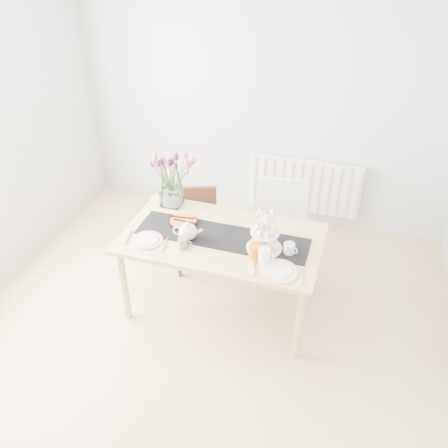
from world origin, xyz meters
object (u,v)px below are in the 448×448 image
(teapot, at_px, (188,232))
(plate_left, at_px, (147,240))
(cream_jug, at_px, (289,249))
(mug_orange, at_px, (255,251))
(cake_stand, at_px, (265,237))
(radiator, at_px, (304,186))
(dining_table, at_px, (222,244))
(tart_tin, at_px, (183,221))
(plate_right, at_px, (279,271))
(mug_white, at_px, (264,255))
(chair_white, at_px, (280,223))
(tulip_vase, at_px, (170,170))
(mug_grey, at_px, (183,243))
(chair_brown, at_px, (197,222))

(teapot, bearing_deg, plate_left, -167.69)
(cream_jug, bearing_deg, mug_orange, -133.16)
(cake_stand, bearing_deg, radiator, 87.47)
(dining_table, distance_m, tart_tin, 0.39)
(cake_stand, xyz_separation_m, plate_right, (0.17, -0.24, -0.11))
(teapot, height_order, plate_right, teapot)
(tart_tin, bearing_deg, radiator, 61.27)
(mug_white, height_order, mug_orange, mug_white)
(chair_white, distance_m, cream_jug, 0.73)
(cake_stand, distance_m, mug_orange, 0.14)
(tulip_vase, distance_m, cake_stand, 1.04)
(mug_orange, bearing_deg, plate_right, -94.74)
(tart_tin, bearing_deg, tulip_vase, 129.31)
(tulip_vase, xyz_separation_m, mug_grey, (0.33, -0.58, -0.29))
(chair_brown, bearing_deg, dining_table, -72.93)
(radiator, relative_size, teapot, 5.08)
(chair_white, height_order, mug_orange, chair_white)
(cream_jug, relative_size, mug_white, 0.80)
(teapot, relative_size, plate_right, 0.84)
(chair_white, xyz_separation_m, teapot, (-0.61, -0.73, 0.27))
(mug_grey, distance_m, mug_orange, 0.56)
(radiator, relative_size, cream_jug, 13.66)
(tart_tin, height_order, mug_grey, mug_grey)
(chair_brown, relative_size, plate_right, 2.76)
(chair_white, bearing_deg, tart_tin, -153.48)
(mug_orange, xyz_separation_m, plate_right, (0.21, -0.12, -0.05))
(mug_white, bearing_deg, tart_tin, 166.19)
(dining_table, height_order, teapot, teapot)
(mug_white, bearing_deg, plate_right, -28.65)
(chair_white, distance_m, cake_stand, 0.74)
(mug_orange, bearing_deg, cake_stand, 3.38)
(mug_orange, bearing_deg, mug_white, -81.91)
(teapot, distance_m, mug_white, 0.65)
(mug_grey, bearing_deg, tulip_vase, 108.01)
(teapot, bearing_deg, tart_tin, 112.11)
(plate_right, bearing_deg, plate_left, 176.69)
(radiator, distance_m, cream_jug, 1.65)
(dining_table, xyz_separation_m, mug_orange, (0.32, -0.18, 0.13))
(tulip_vase, height_order, mug_white, tulip_vase)
(cream_jug, relative_size, plate_right, 0.31)
(radiator, height_order, teapot, teapot)
(cake_stand, distance_m, mug_grey, 0.63)
(radiator, height_order, plate_left, plate_left)
(chair_brown, height_order, mug_grey, mug_grey)
(radiator, xyz_separation_m, teapot, (-0.68, -1.67, 0.37))
(tart_tin, distance_m, mug_white, 0.82)
(cake_stand, bearing_deg, plate_right, -54.82)
(chair_white, bearing_deg, teapot, -138.92)
(chair_white, distance_m, mug_white, 0.85)
(teapot, height_order, mug_grey, teapot)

